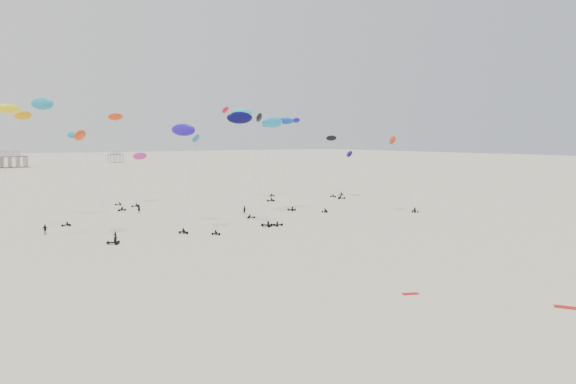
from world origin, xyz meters
TOP-DOWN VIEW (x-y plane):
  - ground_plane at (0.00, 200.00)m, footprint 900.00×900.00m
  - pavilion_main at (-10.00, 350.00)m, footprint 21.00×13.00m
  - pavilion_small at (60.00, 380.00)m, footprint 9.00×7.00m
  - rig_0 at (-14.32, 96.95)m, footprint 5.95×4.84m
  - rig_1 at (-42.40, 112.25)m, footprint 8.56×13.85m
  - rig_2 at (-42.08, 102.30)m, footprint 9.33×3.55m
  - rig_3 at (49.91, 136.33)m, footprint 6.58×11.19m
  - rig_5 at (17.09, 109.36)m, footprint 8.30×10.99m
  - rig_6 at (45.77, 125.53)m, footprint 9.07×7.15m
  - rig_7 at (-2.96, 98.86)m, footprint 9.25×10.77m
  - rig_8 at (12.37, 111.40)m, footprint 8.32×3.85m
  - rig_9 at (-7.38, 145.57)m, footprint 10.03×5.31m
  - rig_10 at (-12.66, 142.34)m, footprint 5.64×8.80m
  - rig_12 at (-20.39, 141.22)m, footprint 9.48×15.80m
  - rig_13 at (-32.51, 127.32)m, footprint 5.01×16.02m
  - rig_14 at (6.23, 108.43)m, footprint 7.48×7.07m
  - rig_15 at (-3.56, 96.87)m, footprint 7.50×6.03m
  - rig_16 at (33.76, 94.17)m, footprint 8.33×5.90m
  - rig_17 at (-31.42, 100.00)m, footprint 5.31×12.92m
  - rig_18 at (20.45, 137.41)m, footprint 6.05×13.55m
  - rig_19 at (38.69, 134.32)m, footprint 8.24×12.07m
  - rig_20 at (-12.07, 104.53)m, footprint 4.38×18.11m
  - rig_21 at (29.56, 141.76)m, footprint 4.31×6.24m
  - spectator_0 at (-28.85, 94.96)m, footprint 0.86×0.84m
  - spectator_1 at (4.54, 111.35)m, footprint 1.12×0.74m
  - spectator_2 at (-36.78, 108.57)m, footprint 1.32×0.86m
  - spectator_3 at (-13.75, 126.71)m, footprint 0.84×0.60m
  - grounded_kite_a at (-3.12, 34.86)m, footprint 1.90×2.35m
  - grounded_kite_b at (-12.21, 46.90)m, footprint 1.93×1.32m

SIDE VIEW (x-z plane):
  - ground_plane at x=0.00m, z-range 0.00..0.00m
  - spectator_0 at x=-28.85m, z-range -0.98..0.98m
  - spectator_1 at x=4.54m, z-range -1.08..1.08m
  - spectator_2 at x=-36.78m, z-range -1.04..1.04m
  - spectator_3 at x=-13.75m, z-range -1.12..1.12m
  - grounded_kite_a at x=-3.12m, z-range -0.04..0.04m
  - grounded_kite_b at x=-12.21m, z-range -0.04..0.04m
  - pavilion_small at x=60.00m, z-range -0.51..7.49m
  - pavilion_main at x=-10.00m, z-range -0.68..9.12m
  - rig_6 at x=45.77m, z-range 2.72..16.18m
  - rig_9 at x=-7.38m, z-range 3.35..16.95m
  - rig_3 at x=49.91m, z-range 1.94..20.06m
  - rig_0 at x=-14.32m, z-range 2.88..20.31m
  - rig_16 at x=33.76m, z-range 3.24..20.46m
  - rig_12 at x=-20.39m, z-range 1.41..23.00m
  - rig_17 at x=-31.42m, z-range 3.63..22.46m
  - rig_5 at x=17.09m, z-range 3.65..25.49m
  - rig_19 at x=38.69m, z-range 2.94..26.22m
  - rig_7 at x=-2.96m, z-range 3.05..26.39m
  - rig_2 at x=-42.08m, z-range 4.62..25.64m
  - rig_1 at x=-42.40m, z-range 3.25..27.19m
  - rig_21 at x=29.56m, z-range 4.93..26.41m
  - rig_15 at x=-3.56m, z-range 5.53..27.10m
  - rig_20 at x=-12.07m, z-range 5.63..27.53m
  - rig_10 at x=-12.66m, z-range 6.18..29.00m
  - rig_8 at x=12.37m, z-range 7.09..28.52m
  - rig_14 at x=6.23m, z-range 7.11..29.22m
  - rig_18 at x=20.45m, z-range 6.87..32.03m
  - rig_13 at x=-32.51m, z-range 8.65..34.52m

